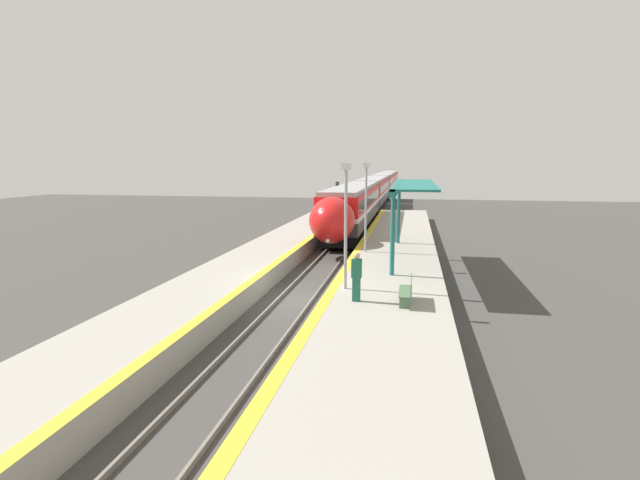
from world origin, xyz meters
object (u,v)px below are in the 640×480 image
platform_bench (408,290)px  person_waiting (357,276)px  railway_signal (337,198)px  lamppost_near (346,217)px  train (378,188)px  lamppost_mid (366,201)px

platform_bench → person_waiting: person_waiting is taller
railway_signal → lamppost_near: (4.45, -27.35, 1.26)m
train → lamppost_near: size_ratio=17.30×
lamppost_near → lamppost_mid: bearing=90.0°
lamppost_mid → train: bearing=93.0°
train → lamppost_mid: bearing=-87.0°
person_waiting → railway_signal: (-5.08, 29.03, 0.63)m
train → person_waiting: size_ratio=47.70×
platform_bench → lamppost_mid: bearing=103.8°
platform_bench → person_waiting: bearing=-178.6°
lamppost_near → lamppost_mid: size_ratio=1.00×
train → lamppost_mid: (2.25, -42.47, 1.47)m
railway_signal → lamppost_mid: bearing=-76.9°
platform_bench → lamppost_near: 3.75m
person_waiting → lamppost_mid: 10.16m
person_waiting → lamppost_near: bearing=110.3°
person_waiting → lamppost_mid: size_ratio=0.36×
platform_bench → person_waiting: size_ratio=1.01×
platform_bench → railway_signal: railway_signal is taller
train → railway_signal: bearing=-95.4°
person_waiting → railway_signal: 29.48m
lamppost_near → lamppost_mid: (0.00, 8.28, 0.00)m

